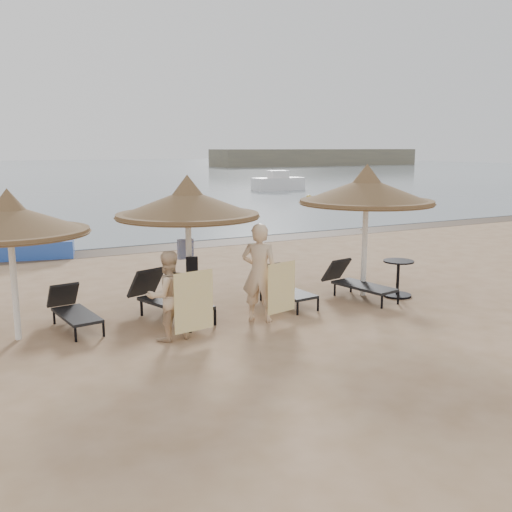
{
  "coord_description": "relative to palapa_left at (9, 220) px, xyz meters",
  "views": [
    {
      "loc": [
        -4.37,
        -8.94,
        3.33
      ],
      "look_at": [
        0.94,
        1.2,
        1.14
      ],
      "focal_mm": 40.0,
      "sensor_mm": 36.0,
      "label": 1
    }
  ],
  "objects": [
    {
      "name": "ground",
      "position": [
        3.63,
        -1.51,
        -2.12
      ],
      "size": [
        160.0,
        160.0,
        0.0
      ],
      "primitive_type": "plane",
      "color": "tan",
      "rests_on": "ground"
    },
    {
      "name": "wet_sand_strip",
      "position": [
        3.63,
        7.89,
        -2.11
      ],
      "size": [
        200.0,
        1.6,
        0.01
      ],
      "primitive_type": "cube",
      "color": "brown",
      "rests_on": "ground"
    },
    {
      "name": "palapa_left",
      "position": [
        0.0,
        0.0,
        0.0
      ],
      "size": [
        2.68,
        2.68,
        2.66
      ],
      "rotation": [
        0.0,
        0.0,
        0.04
      ],
      "color": "white",
      "rests_on": "ground"
    },
    {
      "name": "palapa_center",
      "position": [
        3.23,
        0.0,
        0.13
      ],
      "size": [
        2.84,
        2.84,
        2.82
      ],
      "rotation": [
        0.0,
        0.0,
        -0.31
      ],
      "color": "white",
      "rests_on": "ground"
    },
    {
      "name": "palapa_right",
      "position": [
        7.3,
        -0.38,
        0.26
      ],
      "size": [
        3.0,
        3.0,
        2.98
      ],
      "rotation": [
        0.0,
        0.0,
        0.13
      ],
      "color": "white",
      "rests_on": "ground"
    },
    {
      "name": "lounger_far_left",
      "position": [
        1.0,
        0.31,
        -1.78
      ],
      "size": [
        0.78,
        1.73,
        0.75
      ],
      "rotation": [
        0.0,
        0.0,
        0.14
      ],
      "color": "black",
      "rests_on": "ground"
    },
    {
      "name": "lounger_near_left",
      "position": [
        2.77,
        0.07,
        -1.71
      ],
      "size": [
        1.27,
        2.13,
        0.91
      ],
      "rotation": [
        0.0,
        0.0,
        0.32
      ],
      "color": "black",
      "rests_on": "ground"
    },
    {
      "name": "lounger_near_right",
      "position": [
        5.31,
        -0.06,
        -1.76
      ],
      "size": [
        0.76,
        1.82,
        0.79
      ],
      "rotation": [
        0.0,
        0.0,
        0.1
      ],
      "color": "black",
      "rests_on": "ground"
    },
    {
      "name": "lounger_far_right",
      "position": [
        7.04,
        -0.45,
        -1.75
      ],
      "size": [
        0.93,
        1.88,
        0.81
      ],
      "rotation": [
        0.0,
        0.0,
        0.19
      ],
      "color": "black",
      "rests_on": "ground"
    },
    {
      "name": "side_table",
      "position": [
        7.94,
        -0.81,
        -1.73
      ],
      "size": [
        0.68,
        0.68,
        0.83
      ],
      "rotation": [
        0.0,
        0.0,
        0.2
      ],
      "color": "black",
      "rests_on": "ground"
    },
    {
      "name": "person_left",
      "position": [
        2.35,
        -1.24,
        -1.2
      ],
      "size": [
        0.89,
        0.62,
        1.84
      ],
      "primitive_type": "imported",
      "rotation": [
        0.0,
        0.0,
        3.23
      ],
      "color": "beige",
      "rests_on": "ground"
    },
    {
      "name": "person_right",
      "position": [
        4.28,
        -1.01,
        -1.0
      ],
      "size": [
        1.21,
        1.18,
        2.23
      ],
      "primitive_type": "imported",
      "rotation": [
        0.0,
        0.0,
        2.42
      ],
      "color": "beige",
      "rests_on": "ground"
    },
    {
      "name": "towel_left",
      "position": [
        2.7,
        -1.59,
        -1.38
      ],
      "size": [
        0.75,
        0.12,
        1.06
      ],
      "rotation": [
        0.0,
        0.0,
        0.13
      ],
      "color": "yellow",
      "rests_on": "ground"
    },
    {
      "name": "towel_right",
      "position": [
        4.63,
        -1.26,
        -1.43
      ],
      "size": [
        0.69,
        0.17,
        0.99
      ],
      "rotation": [
        0.0,
        0.0,
        0.22
      ],
      "color": "yellow",
      "rests_on": "ground"
    },
    {
      "name": "bag_patterned",
      "position": [
        3.23,
        0.18,
        -0.79
      ],
      "size": [
        0.32,
        0.11,
        0.4
      ],
      "rotation": [
        0.0,
        0.0,
        0.02
      ],
      "color": "silver",
      "rests_on": "ground"
    },
    {
      "name": "bag_dark",
      "position": [
        3.23,
        -0.16,
        -1.05
      ],
      "size": [
        0.23,
        0.09,
        0.31
      ],
      "rotation": [
        0.0,
        0.0,
        -0.08
      ],
      "color": "black",
      "rests_on": "ground"
    },
    {
      "name": "pedal_boat",
      "position": [
        1.28,
        7.98,
        -1.74
      ],
      "size": [
        2.35,
        1.68,
        1.0
      ],
      "rotation": [
        0.0,
        0.0,
        -0.21
      ],
      "color": "blue",
      "rests_on": "ground"
    },
    {
      "name": "buoy_right",
      "position": [
        18.82,
        19.71,
        -1.92
      ],
      "size": [
        0.4,
        0.4,
        0.4
      ],
      "primitive_type": "sphere",
      "color": "gold",
      "rests_on": "ground"
    }
  ]
}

